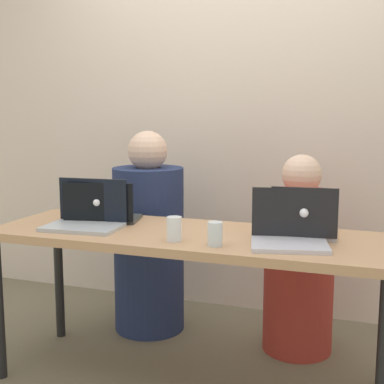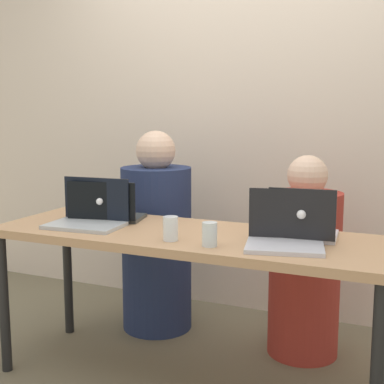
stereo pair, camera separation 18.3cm
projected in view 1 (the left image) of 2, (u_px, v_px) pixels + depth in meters
ground_plane at (188, 382)px, 2.57m from camera, size 12.00×12.00×0.00m
back_wall at (246, 130)px, 3.41m from camera, size 4.80×0.10×2.33m
desk at (188, 247)px, 2.47m from camera, size 1.85×0.61×0.73m
person_on_left at (149, 243)px, 3.13m from camera, size 0.47×0.47×1.18m
person_on_right at (299, 265)px, 2.85m from camera, size 0.46×0.46×1.07m
laptop_back_right at (304, 226)px, 2.36m from camera, size 0.30×0.28×0.23m
laptop_front_left at (86, 217)px, 2.56m from camera, size 0.37×0.28×0.23m
laptop_front_right at (289, 233)px, 2.23m from camera, size 0.36×0.30×0.23m
laptop_back_left at (102, 213)px, 2.69m from camera, size 0.39×0.29×0.21m
water_glass_center at (175, 231)px, 2.29m from camera, size 0.07×0.07×0.11m
water_glass_right at (215, 235)px, 2.21m from camera, size 0.06×0.06×0.10m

